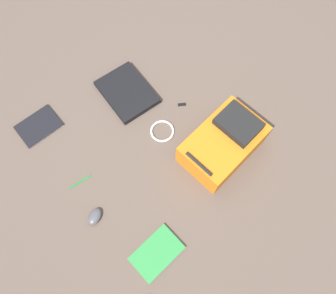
% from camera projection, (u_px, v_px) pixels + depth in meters
% --- Properties ---
extents(ground_plane, '(4.09, 4.09, 0.00)m').
position_uv_depth(ground_plane, '(166.00, 143.00, 1.83)').
color(ground_plane, brown).
extents(backpack, '(0.34, 0.47, 0.22)m').
position_uv_depth(backpack, '(224.00, 143.00, 1.73)').
color(backpack, orange).
rests_on(backpack, ground_plane).
extents(laptop, '(0.35, 0.27, 0.03)m').
position_uv_depth(laptop, '(127.00, 92.00, 1.94)').
color(laptop, black).
rests_on(laptop, ground_plane).
extents(book_manual, '(0.19, 0.26, 0.02)m').
position_uv_depth(book_manual, '(157.00, 253.00, 1.60)').
color(book_manual, silver).
rests_on(book_manual, ground_plane).
extents(book_red, '(0.19, 0.24, 0.01)m').
position_uv_depth(book_red, '(39.00, 126.00, 1.87)').
color(book_red, silver).
rests_on(book_red, ground_plane).
extents(computer_mouse, '(0.10, 0.11, 0.03)m').
position_uv_depth(computer_mouse, '(95.00, 217.00, 1.66)').
color(computer_mouse, '#4C4C51').
rests_on(computer_mouse, ground_plane).
extents(cable_coil, '(0.14, 0.14, 0.01)m').
position_uv_depth(cable_coil, '(162.00, 131.00, 1.85)').
color(cable_coil, silver).
rests_on(cable_coil, ground_plane).
extents(pen_blue, '(0.02, 0.13, 0.01)m').
position_uv_depth(pen_blue, '(80.00, 182.00, 1.74)').
color(pen_blue, '#198C33').
rests_on(pen_blue, ground_plane).
extents(usb_stick, '(0.04, 0.05, 0.01)m').
position_uv_depth(usb_stick, '(182.00, 104.00, 1.92)').
color(usb_stick, black).
rests_on(usb_stick, ground_plane).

